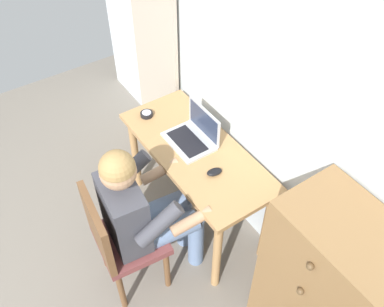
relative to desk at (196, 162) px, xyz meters
name	(u,v)px	position (x,y,z in m)	size (l,w,h in m)	color
wall_back	(292,107)	(0.43, 0.33, 0.63)	(4.80, 0.05, 2.50)	silver
curtain_panel	(153,26)	(-0.97, 0.26, 0.49)	(0.64, 0.03, 2.22)	#BCAD99
desk	(196,162)	(0.00, 0.00, 0.00)	(1.20, 0.53, 0.75)	tan
dresser	(323,289)	(1.13, 0.06, -0.03)	(0.62, 0.46, 1.18)	olive
chair	(119,239)	(0.18, -0.69, -0.12)	(0.46, 0.44, 0.89)	brown
person_seated	(144,209)	(0.20, -0.51, 0.06)	(0.57, 0.61, 1.21)	#6B84AD
laptop	(194,135)	(-0.08, 0.03, 0.18)	(0.34, 0.25, 0.24)	#B7BABF
computer_mouse	(214,172)	(0.24, -0.03, 0.14)	(0.06, 0.10, 0.03)	black
desk_clock	(147,114)	(-0.48, -0.11, 0.14)	(0.09, 0.09, 0.03)	black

